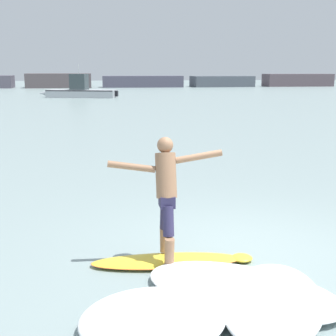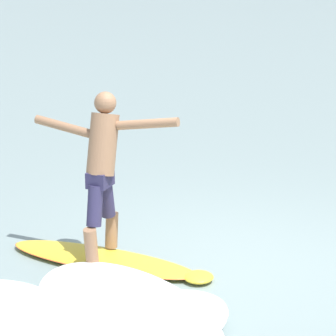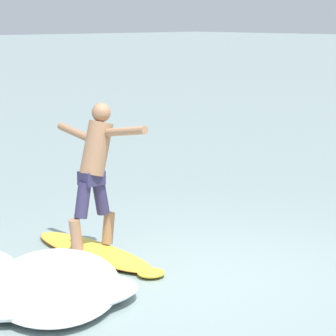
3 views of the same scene
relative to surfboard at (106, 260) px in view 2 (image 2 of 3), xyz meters
The scene contains 5 objects.
ground_plane 1.29m from the surfboard, 20.59° to the left, with size 200.00×200.00×0.00m, color gray.
surfboard is the anchor object (origin of this frame).
surfer 1.02m from the surfboard, 122.17° to the left, with size 1.57×0.65×1.67m.
wave_foam_at_tail 1.27m from the surfboard, 55.92° to the right, with size 2.71×2.47×0.18m.
wave_foam_beside 1.72m from the surfboard, 56.43° to the right, with size 1.83×2.27×0.24m.
Camera 2 is at (2.18, -7.16, 3.32)m, focal length 85.00 mm.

